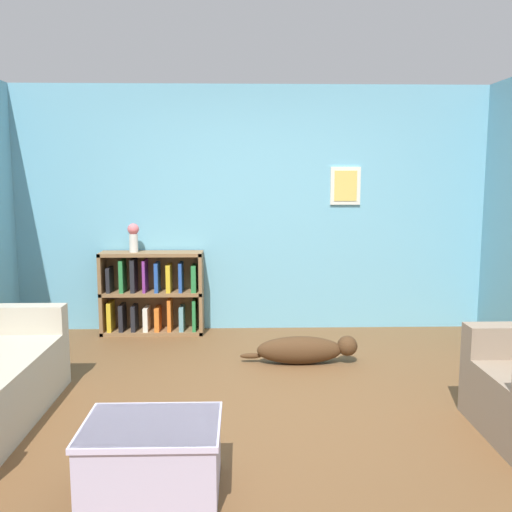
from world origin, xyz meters
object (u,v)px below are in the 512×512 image
Objects in this scene: bookshelf at (152,294)px; coffee_table at (152,455)px; dog at (305,350)px; vase at (133,236)px.

coffee_table is at bearing -81.44° from bookshelf.
dog is at bearing -35.22° from bookshelf.
bookshelf is 3.55× the size of vase.
dog is at bearing -31.85° from vase.
vase is at bearing 148.15° from dog.
vase is (-1.68, 1.04, 0.91)m from dog.
bookshelf is 1.86m from dog.
bookshelf reaches higher than dog.
bookshelf is at bearing 5.24° from vase.
coffee_table is at bearing -116.70° from dog.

